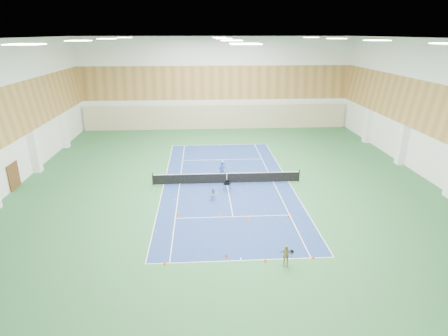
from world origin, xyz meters
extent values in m
plane|color=#296135|center=(0.00, 0.00, 0.00)|extent=(40.00, 40.00, 0.00)
cube|color=navy|center=(0.00, 0.00, 0.01)|extent=(10.97, 23.77, 0.01)
cube|color=#C6B793|center=(0.00, 19.75, 1.60)|extent=(35.40, 0.16, 3.20)
cube|color=#593319|center=(-17.92, 0.00, 1.10)|extent=(0.08, 1.80, 2.20)
imported|color=#213F9B|center=(-0.36, 0.60, 0.90)|extent=(0.67, 0.45, 1.81)
imported|color=#96959D|center=(-1.28, -3.56, 0.54)|extent=(0.55, 0.45, 1.08)
imported|color=tan|center=(2.45, -12.48, 0.64)|extent=(0.82, 0.54, 1.29)
cone|color=#FF560D|center=(-3.94, -5.94, 0.12)|extent=(0.21, 0.21, 0.23)
cone|color=orange|center=(-1.01, -5.81, 0.12)|extent=(0.22, 0.22, 0.24)
cone|color=#FF5C0D|center=(0.97, -6.98, 0.11)|extent=(0.21, 0.21, 0.23)
cone|color=#D8520B|center=(3.93, -6.81, 0.11)|extent=(0.20, 0.20, 0.22)
cone|color=orange|center=(-4.39, -12.00, 0.12)|extent=(0.21, 0.21, 0.23)
cone|color=red|center=(-0.81, -11.45, 0.11)|extent=(0.20, 0.20, 0.22)
cone|color=#FD4B0D|center=(1.38, -12.10, 0.11)|extent=(0.21, 0.21, 0.23)
cone|color=#DE500B|center=(4.24, -11.92, 0.10)|extent=(0.19, 0.19, 0.21)
camera|label=1|loc=(-2.15, -30.28, 12.42)|focal=30.00mm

